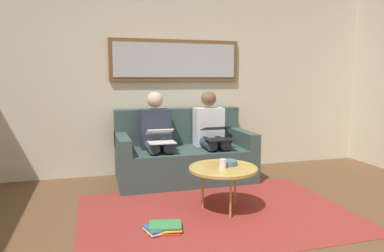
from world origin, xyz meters
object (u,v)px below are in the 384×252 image
Objects in this scene: bowl at (228,163)px; laptop_black at (217,133)px; couch at (183,155)px; person_left at (211,132)px; framed_mirror at (176,60)px; laptop_white at (160,137)px; coffee_table at (223,169)px; person_right at (157,135)px; cup at (223,164)px; magazine_stack at (164,228)px.

bowl is 0.51× the size of laptop_black.
person_left is (-0.36, 0.07, 0.29)m from couch.
couch is 9.09× the size of bowl.
framed_mirror reaches higher than laptop_black.
framed_mirror reaches higher than laptop_white.
couch is at bearing -40.74° from laptop_black.
framed_mirror is at bearing -52.00° from person_left.
couch is at bearing 90.00° from framed_mirror.
coffee_table is at bearing 76.84° from person_left.
person_right is (0.45, -1.15, 0.18)m from coffee_table.
laptop_white is at bearing -65.24° from cup.
person_left is at bearing 180.00° from person_right.
couch reaches higher than magazine_stack.
couch is 0.95× the size of framed_mirror.
framed_mirror reaches higher than couch.
bowl is (-0.08, -0.08, 0.04)m from coffee_table.
person_left and person_right have the same top height.
magazine_stack is (0.57, 1.91, -1.52)m from framed_mirror.
cup is (-0.07, 1.24, 0.17)m from couch.
laptop_black reaches higher than magazine_stack.
laptop_white is (0.71, -0.00, -0.01)m from laptop_black.
coffee_table is at bearing -120.58° from cup.
bowl is at bearing 122.34° from laptop_white.
couch reaches higher than laptop_white.
framed_mirror is at bearing -62.86° from laptop_black.
framed_mirror is 1.88m from bowl.
person_left is 1.82m from magazine_stack.
person_right is at bearing -18.55° from laptop_black.
laptop_white is (-0.00, 0.24, 0.01)m from person_right.
framed_mirror is 1.57× the size of person_right.
person_right is at bearing -68.80° from coffee_table.
laptop_black is at bearing -106.86° from cup.
coffee_table is 1.19m from person_left.
bowl is 0.54× the size of magazine_stack.
coffee_table reaches higher than magazine_stack.
person_left reaches higher than couch.
laptop_white reaches higher than magazine_stack.
couch is 0.47m from person_left.
magazine_stack is (0.64, 0.28, -0.45)m from cup.
cup is 0.08× the size of person_right.
laptop_black reaches higher than cup.
framed_mirror is at bearing -117.21° from laptop_white.
person_left is 3.27× the size of magazine_stack.
coffee_table is 0.06m from cup.
person_right is at bearing 10.75° from couch.
cup is at bearing 110.20° from person_right.
coffee_table is (-0.09, 1.22, 0.11)m from couch.
cup is 0.14m from bowl.
framed_mirror is at bearing -106.61° from magazine_stack.
person_left is 3.10× the size of laptop_black.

